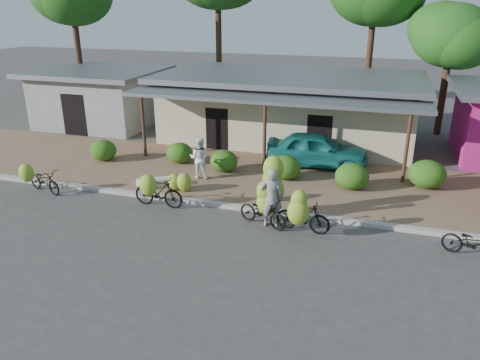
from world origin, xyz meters
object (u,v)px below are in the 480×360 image
at_px(bike_center, 268,197).
at_px(bystander, 199,158).
at_px(bike_left, 157,191).
at_px(sack_near, 164,182).
at_px(teal_van, 317,150).
at_px(bike_far_left, 42,179).
at_px(vendor, 271,198).
at_px(tree_near_right, 448,33).
at_px(sack_far, 147,183).
at_px(bike_far_right, 474,244).
at_px(bike_right, 302,214).

distance_m(bike_center, bystander, 4.53).
bearing_deg(bystander, bike_left, 75.57).
xyz_separation_m(sack_near, teal_van, (5.25, 4.00, 0.58)).
distance_m(bike_far_left, bike_center, 8.68).
distance_m(vendor, teal_van, 5.92).
xyz_separation_m(tree_near_right, vendor, (-5.81, -13.50, -4.23)).
xyz_separation_m(bike_far_left, sack_near, (4.15, 1.75, -0.27)).
xyz_separation_m(sack_far, teal_van, (5.82, 4.28, 0.59)).
relative_size(tree_near_right, bike_center, 3.07).
xyz_separation_m(bike_center, teal_van, (0.73, 5.67, -0.04)).
bearing_deg(tree_near_right, bike_far_right, -89.65).
xyz_separation_m(sack_near, sack_far, (-0.57, -0.28, -0.01)).
bearing_deg(bike_left, bike_far_right, -91.48).
relative_size(tree_near_right, bike_left, 3.66).
xyz_separation_m(sack_far, vendor, (5.25, -1.61, 0.71)).
bearing_deg(vendor, sack_near, -38.06).
bearing_deg(sack_far, bike_far_left, -157.74).
height_order(tree_near_right, bike_far_left, tree_near_right).
relative_size(bike_left, bike_far_right, 1.01).
height_order(bike_right, sack_near, bike_right).
bearing_deg(tree_near_right, bike_center, -114.20).
height_order(sack_near, vendor, vendor).
bearing_deg(bike_far_right, vendor, 108.28).
xyz_separation_m(bike_left, teal_van, (4.67, 5.70, 0.21)).
bearing_deg(bike_far_left, teal_van, -40.99).
bearing_deg(bystander, sack_near, 43.94).
relative_size(bike_center, bike_right, 1.26).
xyz_separation_m(vendor, bystander, (-3.66, 3.09, -0.03)).
bearing_deg(bike_right, vendor, 76.89).
xyz_separation_m(bike_far_left, teal_van, (9.40, 5.74, 0.31)).
relative_size(tree_near_right, vendor, 3.48).
bearing_deg(bike_far_left, vendor, -73.35).
bearing_deg(bike_far_right, bystander, 91.69).
bearing_deg(teal_van, sack_near, 122.65).
bearing_deg(bike_left, bike_far_left, 91.83).
bearing_deg(vendor, bike_far_left, -16.98).
distance_m(bike_far_right, vendor, 5.93).
height_order(bike_right, teal_van, bike_right).
bearing_deg(bike_right, bystander, 58.18).
bearing_deg(bike_right, teal_van, 8.41).
relative_size(bike_right, sack_far, 2.34).
distance_m(sack_far, teal_van, 7.25).
xyz_separation_m(bystander, teal_van, (4.23, 2.80, -0.10)).
height_order(bike_center, sack_near, bike_center).
distance_m(bike_center, teal_van, 5.71).
height_order(tree_near_right, teal_van, tree_near_right).
bearing_deg(bike_far_left, bike_far_right, -74.16).
distance_m(tree_near_right, bike_left, 17.22).
height_order(sack_far, teal_van, teal_van).
bearing_deg(sack_far, sack_near, 26.34).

